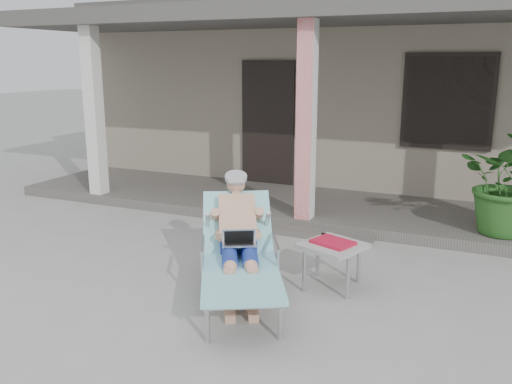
% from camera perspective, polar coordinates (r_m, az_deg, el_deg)
% --- Properties ---
extents(ground, '(60.00, 60.00, 0.00)m').
position_cam_1_polar(ground, '(5.63, -2.11, -9.81)').
color(ground, '#9E9E99').
rests_on(ground, ground).
extents(house, '(10.40, 5.40, 3.30)m').
position_cam_1_polar(house, '(11.38, 12.46, 10.44)').
color(house, gray).
rests_on(house, ground).
extents(porch_deck, '(10.00, 2.00, 0.15)m').
position_cam_1_polar(porch_deck, '(8.26, 6.99, -1.66)').
color(porch_deck, '#605B56').
rests_on(porch_deck, ground).
extents(porch_overhang, '(10.00, 2.30, 2.85)m').
position_cam_1_polar(porch_overhang, '(7.94, 7.46, 17.49)').
color(porch_overhang, silver).
rests_on(porch_overhang, porch_deck).
extents(porch_step, '(2.00, 0.30, 0.07)m').
position_cam_1_polar(porch_step, '(7.22, 4.31, -4.16)').
color(porch_step, '#605B56').
rests_on(porch_step, ground).
extents(lounger, '(1.44, 1.89, 1.20)m').
position_cam_1_polar(lounger, '(5.14, -1.83, -3.36)').
color(lounger, '#B7B7BC').
rests_on(lounger, ground).
extents(side_table, '(0.71, 0.71, 0.50)m').
position_cam_1_polar(side_table, '(5.50, 8.08, -5.85)').
color(side_table, '#A2A39E').
rests_on(side_table, ground).
extents(potted_palm, '(1.19, 1.03, 1.30)m').
position_cam_1_polar(potted_palm, '(7.27, 25.29, 0.91)').
color(potted_palm, '#26591E').
rests_on(potted_palm, porch_deck).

